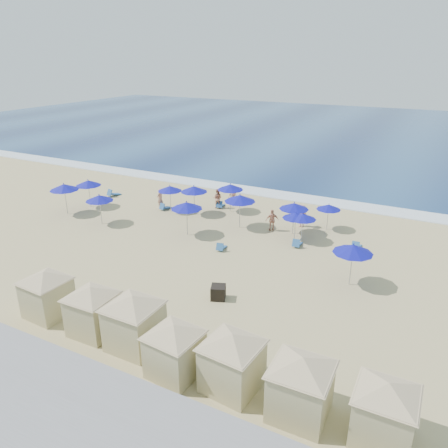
{
  "coord_description": "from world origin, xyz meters",
  "views": [
    {
      "loc": [
        13.85,
        -22.22,
        12.65
      ],
      "look_at": [
        0.66,
        3.0,
        1.49
      ],
      "focal_mm": 35.0,
      "sensor_mm": 36.0,
      "label": 1
    }
  ],
  "objects_px": {
    "umbrella_8": "(296,216)",
    "cabana_3": "(174,343)",
    "cabana_6": "(386,404)",
    "beachgoer_2": "(272,220)",
    "beachgoer_1": "(217,198)",
    "umbrella_5": "(194,189)",
    "umbrella_10": "(303,216)",
    "umbrella_2": "(170,188)",
    "cabana_4": "(232,354)",
    "umbrella_3": "(99,198)",
    "umbrella_7": "(240,198)",
    "umbrella_0": "(88,183)",
    "umbrella_12": "(294,206)",
    "trash_bin": "(218,292)",
    "umbrella_4": "(230,187)",
    "beachgoer_4": "(233,195)",
    "cabana_0": "(46,288)",
    "umbrella_6": "(187,205)",
    "umbrella_11": "(353,249)",
    "cabana_2": "(134,315)",
    "beachgoer_3": "(302,216)",
    "cabana_5": "(301,379)",
    "cabana_1": "(92,304)",
    "beachgoer_0": "(160,199)",
    "umbrella_1": "(64,187)"
  },
  "relations": [
    {
      "from": "umbrella_8",
      "to": "cabana_3",
      "type": "bearing_deg",
      "value": -89.14
    },
    {
      "from": "cabana_6",
      "to": "beachgoer_2",
      "type": "xyz_separation_m",
      "value": [
        -10.6,
        16.29,
        -0.69
      ]
    },
    {
      "from": "beachgoer_1",
      "to": "beachgoer_2",
      "type": "bearing_deg",
      "value": 144.26
    },
    {
      "from": "umbrella_5",
      "to": "umbrella_10",
      "type": "bearing_deg",
      "value": -7.55
    },
    {
      "from": "umbrella_2",
      "to": "cabana_4",
      "type": "bearing_deg",
      "value": -49.39
    },
    {
      "from": "umbrella_3",
      "to": "umbrella_7",
      "type": "bearing_deg",
      "value": 23.4
    },
    {
      "from": "umbrella_0",
      "to": "umbrella_10",
      "type": "bearing_deg",
      "value": 4.03
    },
    {
      "from": "umbrella_5",
      "to": "cabana_3",
      "type": "bearing_deg",
      "value": -61.11
    },
    {
      "from": "umbrella_5",
      "to": "umbrella_8",
      "type": "xyz_separation_m",
      "value": [
        9.25,
        -1.3,
        -0.32
      ]
    },
    {
      "from": "cabana_6",
      "to": "umbrella_12",
      "type": "bearing_deg",
      "value": 118.64
    },
    {
      "from": "trash_bin",
      "to": "umbrella_4",
      "type": "bearing_deg",
      "value": 92.49
    },
    {
      "from": "beachgoer_4",
      "to": "beachgoer_1",
      "type": "bearing_deg",
      "value": -104.76
    },
    {
      "from": "cabana_0",
      "to": "beachgoer_1",
      "type": "distance_m",
      "value": 18.82
    },
    {
      "from": "cabana_0",
      "to": "umbrella_6",
      "type": "relative_size",
      "value": 1.63
    },
    {
      "from": "cabana_6",
      "to": "beachgoer_4",
      "type": "bearing_deg",
      "value": 128.05
    },
    {
      "from": "umbrella_3",
      "to": "cabana_6",
      "type": "bearing_deg",
      "value": -26.2
    },
    {
      "from": "umbrella_6",
      "to": "umbrella_11",
      "type": "bearing_deg",
      "value": -9.18
    },
    {
      "from": "trash_bin",
      "to": "cabana_2",
      "type": "xyz_separation_m",
      "value": [
        -1.39,
        -5.45,
        1.29
      ]
    },
    {
      "from": "trash_bin",
      "to": "cabana_4",
      "type": "relative_size",
      "value": 0.17
    },
    {
      "from": "beachgoer_3",
      "to": "cabana_5",
      "type": "bearing_deg",
      "value": -64.19
    },
    {
      "from": "cabana_0",
      "to": "beachgoer_4",
      "type": "height_order",
      "value": "cabana_0"
    },
    {
      "from": "cabana_6",
      "to": "cabana_2",
      "type": "bearing_deg",
      "value": 179.07
    },
    {
      "from": "cabana_1",
      "to": "umbrella_10",
      "type": "relative_size",
      "value": 1.97
    },
    {
      "from": "umbrella_5",
      "to": "beachgoer_1",
      "type": "relative_size",
      "value": 1.48
    },
    {
      "from": "umbrella_4",
      "to": "umbrella_6",
      "type": "distance_m",
      "value": 6.14
    },
    {
      "from": "cabana_4",
      "to": "beachgoer_2",
      "type": "xyz_separation_m",
      "value": [
        -4.84,
        16.44,
        -0.77
      ]
    },
    {
      "from": "umbrella_0",
      "to": "beachgoer_3",
      "type": "height_order",
      "value": "umbrella_0"
    },
    {
      "from": "umbrella_2",
      "to": "umbrella_11",
      "type": "bearing_deg",
      "value": -19.33
    },
    {
      "from": "cabana_1",
      "to": "beachgoer_0",
      "type": "height_order",
      "value": "cabana_1"
    },
    {
      "from": "umbrella_8",
      "to": "trash_bin",
      "type": "bearing_deg",
      "value": -96.06
    },
    {
      "from": "trash_bin",
      "to": "umbrella_4",
      "type": "xyz_separation_m",
      "value": [
        -5.87,
        13.08,
        1.78
      ]
    },
    {
      "from": "cabana_6",
      "to": "beachgoer_1",
      "type": "bearing_deg",
      "value": 131.48
    },
    {
      "from": "cabana_2",
      "to": "beachgoer_2",
      "type": "height_order",
      "value": "cabana_2"
    },
    {
      "from": "umbrella_10",
      "to": "beachgoer_1",
      "type": "distance_m",
      "value": 9.61
    },
    {
      "from": "cabana_4",
      "to": "umbrella_11",
      "type": "distance_m",
      "value": 11.01
    },
    {
      "from": "cabana_5",
      "to": "beachgoer_4",
      "type": "distance_m",
      "value": 24.51
    },
    {
      "from": "cabana_1",
      "to": "cabana_6",
      "type": "xyz_separation_m",
      "value": [
        13.36,
        -0.14,
        -0.02
      ]
    },
    {
      "from": "cabana_1",
      "to": "umbrella_5",
      "type": "xyz_separation_m",
      "value": [
        -4.37,
        16.52,
        0.65
      ]
    },
    {
      "from": "cabana_5",
      "to": "umbrella_0",
      "type": "height_order",
      "value": "cabana_5"
    },
    {
      "from": "umbrella_7",
      "to": "umbrella_11",
      "type": "height_order",
      "value": "umbrella_7"
    },
    {
      "from": "umbrella_2",
      "to": "cabana_0",
      "type": "bearing_deg",
      "value": -78.05
    },
    {
      "from": "cabana_6",
      "to": "umbrella_12",
      "type": "relative_size",
      "value": 1.71
    },
    {
      "from": "umbrella_4",
      "to": "umbrella_10",
      "type": "relative_size",
      "value": 1.14
    },
    {
      "from": "umbrella_1",
      "to": "cabana_4",
      "type": "bearing_deg",
      "value": -28.99
    },
    {
      "from": "umbrella_7",
      "to": "beachgoer_4",
      "type": "bearing_deg",
      "value": 121.9
    },
    {
      "from": "umbrella_1",
      "to": "umbrella_3",
      "type": "height_order",
      "value": "umbrella_1"
    },
    {
      "from": "cabana_4",
      "to": "umbrella_8",
      "type": "xyz_separation_m",
      "value": [
        -2.72,
        15.52,
        0.28
      ]
    },
    {
      "from": "cabana_5",
      "to": "cabana_3",
      "type": "bearing_deg",
      "value": -177.0
    },
    {
      "from": "umbrella_1",
      "to": "beachgoer_3",
      "type": "relative_size",
      "value": 1.51
    },
    {
      "from": "umbrella_8",
      "to": "umbrella_10",
      "type": "height_order",
      "value": "umbrella_10"
    }
  ]
}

